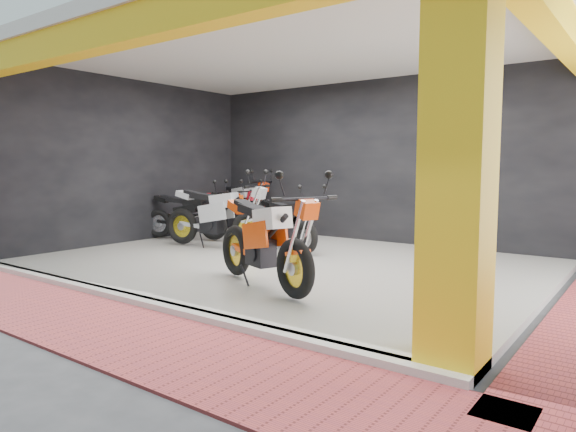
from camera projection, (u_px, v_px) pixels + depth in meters
name	position (u px, v px, depth m)	size (l,w,h in m)	color
ground	(200.00, 289.00, 7.06)	(80.00, 80.00, 0.00)	#2D2D30
showroom_floor	(286.00, 264.00, 8.65)	(8.00, 6.00, 0.10)	silver
showroom_ceiling	(286.00, 48.00, 8.31)	(8.40, 6.40, 0.20)	beige
back_wall	(372.00, 163.00, 10.97)	(8.20, 0.20, 3.50)	black
left_wall	(132.00, 163.00, 10.91)	(0.20, 6.20, 3.50)	black
corner_column	(459.00, 158.00, 4.07)	(0.50, 0.50, 3.50)	yellow
header_beam_front	(132.00, 26.00, 5.94)	(8.40, 0.30, 0.40)	yellow
header_beam_right	(561.00, 27.00, 5.98)	(0.30, 6.40, 0.40)	yellow
floor_kerb	(138.00, 301.00, 6.23)	(8.00, 0.20, 0.10)	silver
paver_front	(80.00, 319.00, 5.61)	(9.00, 1.40, 0.03)	maroon
moto_hero	(295.00, 239.00, 6.00)	(2.41, 0.89, 1.47)	#EB4509
moto_row_a	(248.00, 212.00, 9.60)	(2.40, 0.89, 1.46)	#A4A8AC
moto_row_b	(306.00, 221.00, 9.19)	(1.99, 0.74, 1.21)	black
moto_row_c	(246.00, 210.00, 11.45)	(2.05, 0.76, 1.25)	#AE121D
moto_row_d	(214.00, 212.00, 10.88)	(2.05, 0.76, 1.25)	black
moto_row_e	(257.00, 202.00, 12.48)	(2.39, 0.88, 1.46)	#FF350A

